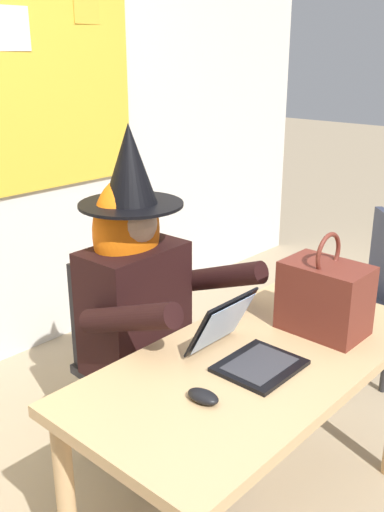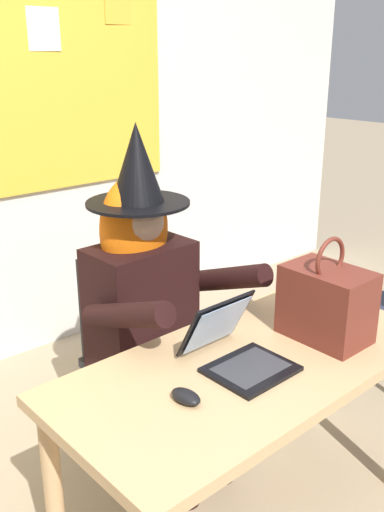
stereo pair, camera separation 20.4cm
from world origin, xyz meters
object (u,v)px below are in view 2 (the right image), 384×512
object	(u,v)px
person_costumed	(150,290)
handbag	(326,303)
computer_mouse	(186,396)
chair_at_desk	(135,343)
laptop	(237,351)
desk_main	(250,385)

from	to	relation	value
person_costumed	handbag	xyz separation A→B (m)	(0.30, -0.63, 0.07)
person_costumed	computer_mouse	bearing A→B (deg)	-30.90
person_costumed	computer_mouse	distance (m)	0.70
chair_at_desk	laptop	world-z (taller)	laptop
desk_main	handbag	world-z (taller)	handbag
desk_main	laptop	world-z (taller)	laptop
chair_at_desk	person_costumed	distance (m)	0.31
desk_main	person_costumed	distance (m)	0.59
chair_at_desk	laptop	xyz separation A→B (m)	(-0.07, -0.68, 0.27)
desk_main	computer_mouse	size ratio (longest dim) A/B	13.09
person_costumed	handbag	bearing A→B (deg)	23.53
desk_main	chair_at_desk	xyz separation A→B (m)	(0.02, 0.69, -0.13)
laptop	person_costumed	bearing A→B (deg)	82.26
chair_at_desk	laptop	bearing A→B (deg)	-3.71
laptop	computer_mouse	world-z (taller)	laptop
laptop	desk_main	bearing A→B (deg)	-13.19
chair_at_desk	computer_mouse	size ratio (longest dim) A/B	8.55
chair_at_desk	computer_mouse	world-z (taller)	chair_at_desk
computer_mouse	handbag	size ratio (longest dim) A/B	0.28
person_costumed	chair_at_desk	bearing A→B (deg)	177.46
person_costumed	handbag	world-z (taller)	person_costumed
chair_at_desk	handbag	distance (m)	0.89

